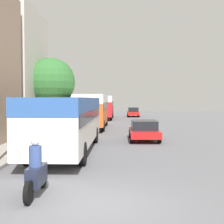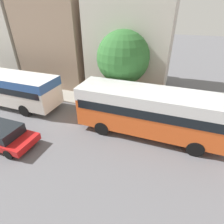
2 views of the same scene
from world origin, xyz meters
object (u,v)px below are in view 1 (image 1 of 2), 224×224
Objects in this scene: bus_following at (93,107)px; car_far_curb at (144,130)px; bus_lead at (68,117)px; bus_third_in_line at (104,104)px; motorcycle_behind_lead at (36,172)px; car_crossing at (133,112)px.

bus_following reaches higher than car_far_curb.
car_far_curb is at bearing -63.32° from bus_following.
bus_third_in_line reaches higher than bus_lead.
bus_third_in_line is at bearing 100.04° from car_far_curb.
motorcycle_behind_lead is (-0.13, -34.11, -1.36)m from bus_third_in_line.
bus_following is 2.16× the size of car_crossing.
bus_following reaches higher than motorcycle_behind_lead.
bus_lead is at bearing 92.40° from motorcycle_behind_lead.
bus_following is 4.26× the size of motorcycle_behind_lead.
car_crossing is at bearing 81.60° from bus_lead.
car_far_curb is (4.35, 4.66, -1.16)m from bus_lead.
car_crossing is at bearing 89.18° from car_far_curb.
car_far_curb is (4.03, 12.09, 0.03)m from motorcycle_behind_lead.
motorcycle_behind_lead is at bearing -96.39° from car_crossing.
bus_lead is at bearing -133.01° from car_far_curb.
motorcycle_behind_lead is at bearing -90.23° from bus_third_in_line.
bus_following is at bearing 90.53° from motorcycle_behind_lead.
car_crossing is at bearing 76.37° from bus_following.
bus_third_in_line is at bearing 88.64° from bus_following.
bus_lead is at bearing -98.40° from car_crossing.
car_far_curb is at bearing 46.99° from bus_lead.
motorcycle_behind_lead is at bearing -89.47° from bus_following.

